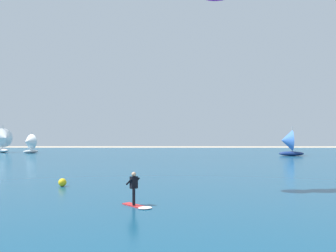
{
  "coord_description": "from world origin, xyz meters",
  "views": [
    {
      "loc": [
        -0.57,
        -1.94,
        3.64
      ],
      "look_at": [
        -0.73,
        18.03,
        4.11
      ],
      "focal_mm": 38.49,
      "sensor_mm": 36.0,
      "label": 1
    }
  ],
  "objects": [
    {
      "name": "marker_buoy",
      "position": [
        -7.97,
        22.6,
        0.37
      ],
      "size": [
        0.55,
        0.55,
        0.55
      ],
      "primitive_type": "sphere",
      "color": "yellow",
      "rests_on": "ocean"
    },
    {
      "name": "sailboat_far_left",
      "position": [
        -33.35,
        68.52,
        2.56
      ],
      "size": [
        4.69,
        4.79,
        5.37
      ],
      "color": "silver",
      "rests_on": "ocean"
    },
    {
      "name": "ocean",
      "position": [
        0.0,
        50.44,
        0.05
      ],
      "size": [
        160.0,
        90.0,
        0.1
      ],
      "primitive_type": "cube",
      "color": "navy",
      "rests_on": "ground"
    },
    {
      "name": "sailboat_mid_left",
      "position": [
        18.89,
        58.09,
        2.29
      ],
      "size": [
        4.19,
        3.6,
        4.79
      ],
      "color": "navy",
      "rests_on": "ocean"
    },
    {
      "name": "sailboat_trailing",
      "position": [
        -27.48,
        65.99,
        1.95
      ],
      "size": [
        3.23,
        3.62,
        4.05
      ],
      "color": "silver",
      "rests_on": "ocean"
    },
    {
      "name": "kitesurfer",
      "position": [
        -2.29,
        15.88,
        0.7
      ],
      "size": [
        1.71,
        1.85,
        1.67
      ],
      "color": "red",
      "rests_on": "ocean"
    }
  ]
}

